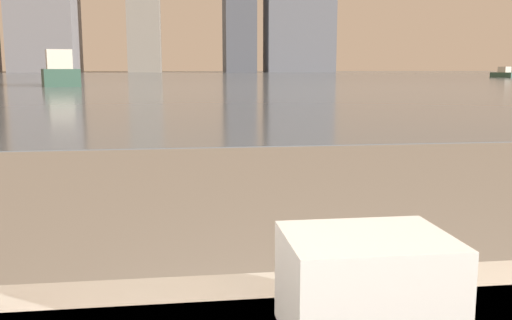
# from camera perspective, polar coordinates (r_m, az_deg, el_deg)

# --- Properties ---
(towel_stack) EXTENTS (0.24, 0.19, 0.16)m
(towel_stack) POSITION_cam_1_polar(r_m,az_deg,el_deg) (0.89, 10.93, -12.34)
(towel_stack) COLOR white
(towel_stack) RESTS_ON bathtub
(harbor_water) EXTENTS (180.00, 110.00, 0.01)m
(harbor_water) POSITION_cam_1_polar(r_m,az_deg,el_deg) (61.97, -7.62, 8.25)
(harbor_water) COLOR slate
(harbor_water) RESTS_ON ground_plane
(harbor_boat_0) EXTENTS (1.55, 2.97, 1.06)m
(harbor_boat_0) POSITION_cam_1_polar(r_m,az_deg,el_deg) (61.87, 23.56, 7.92)
(harbor_boat_0) COLOR #335647
(harbor_boat_0) RESTS_ON harbor_water
(harbor_boat_2) EXTENTS (2.95, 5.39, 1.92)m
(harbor_boat_2) POSITION_cam_1_polar(r_m,az_deg,el_deg) (32.92, -19.05, 8.22)
(harbor_boat_2) COLOR #335647
(harbor_boat_2) RESTS_ON harbor_water
(skyline_tower_2) EXTENTS (12.12, 12.14, 23.08)m
(skyline_tower_2) POSITION_cam_1_polar(r_m,az_deg,el_deg) (121.11, -20.46, 13.67)
(skyline_tower_2) COLOR slate
(skyline_tower_2) RESTS_ON ground_plane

